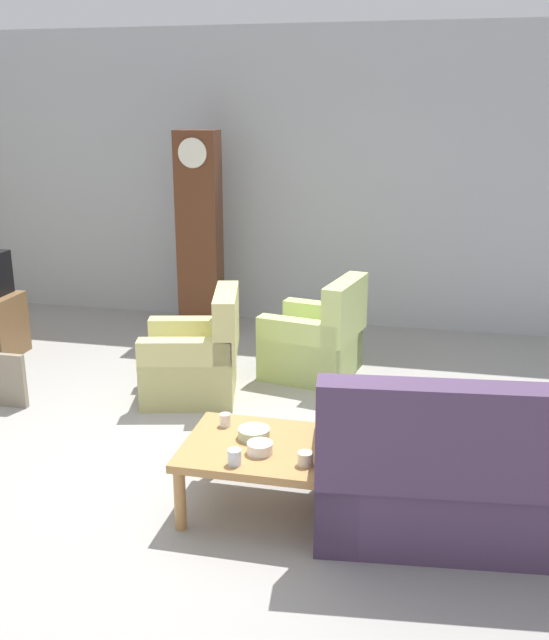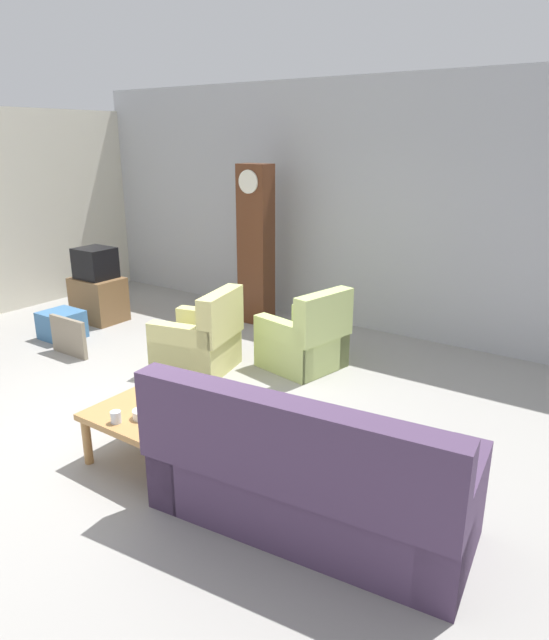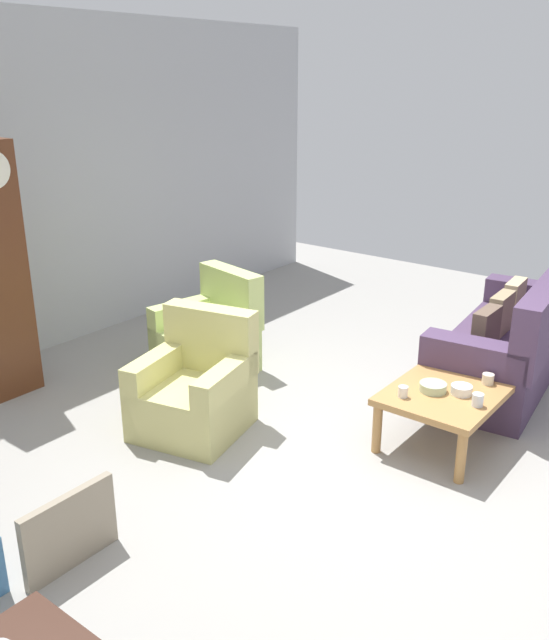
% 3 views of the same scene
% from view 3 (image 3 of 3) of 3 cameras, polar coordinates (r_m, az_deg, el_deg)
% --- Properties ---
extents(ground_plane, '(10.40, 10.40, 0.00)m').
position_cam_3_polar(ground_plane, '(5.06, 5.92, -11.48)').
color(ground_plane, '#999691').
extents(garage_door_wall, '(8.40, 0.16, 3.20)m').
position_cam_3_polar(garage_door_wall, '(6.99, -19.79, 10.33)').
color(garage_door_wall, '#ADAFB5').
rests_on(garage_door_wall, ground_plane).
extents(couch_floral, '(2.18, 1.10, 1.04)m').
position_cam_3_polar(couch_floral, '(6.44, 19.18, -1.89)').
color(couch_floral, '#4C3856').
rests_on(couch_floral, ground_plane).
extents(armchair_olive_near, '(0.94, 0.92, 0.92)m').
position_cam_3_polar(armchair_olive_near, '(5.33, -6.67, -6.06)').
color(armchair_olive_near, '#CCC67A').
rests_on(armchair_olive_near, ground_plane).
extents(armchair_olive_far, '(0.93, 0.90, 0.92)m').
position_cam_3_polar(armchair_olive_far, '(6.39, -5.50, -1.47)').
color(armchair_olive_far, '#C1D67D').
rests_on(armchair_olive_far, ground_plane).
extents(coffee_table_wood, '(0.96, 0.76, 0.44)m').
position_cam_3_polar(coffee_table_wood, '(5.22, 14.13, -6.33)').
color(coffee_table_wood, '#B27F47').
rests_on(coffee_table_wood, ground_plane).
extents(framed_picture_leaning, '(0.60, 0.05, 0.46)m').
position_cam_3_polar(framed_picture_leaning, '(4.14, -16.75, -16.54)').
color(framed_picture_leaning, gray).
rests_on(framed_picture_leaning, ground_plane).
extents(cup_white_porcelain, '(0.07, 0.07, 0.08)m').
position_cam_3_polar(cup_white_porcelain, '(5.00, 10.72, -5.92)').
color(cup_white_porcelain, white).
rests_on(cup_white_porcelain, coffee_table_wood).
extents(cup_blue_rimmed, '(0.08, 0.08, 0.09)m').
position_cam_3_polar(cup_blue_rimmed, '(5.00, 16.66, -6.43)').
color(cup_blue_rimmed, silver).
rests_on(cup_blue_rimmed, coffee_table_wood).
extents(cup_cream_tall, '(0.09, 0.09, 0.08)m').
position_cam_3_polar(cup_cream_tall, '(5.36, 17.45, -4.73)').
color(cup_cream_tall, beige).
rests_on(cup_cream_tall, coffee_table_wood).
extents(bowl_white_stacked, '(0.15, 0.15, 0.07)m').
position_cam_3_polar(bowl_white_stacked, '(5.15, 15.39, -5.66)').
color(bowl_white_stacked, white).
rests_on(bowl_white_stacked, coffee_table_wood).
extents(bowl_shallow_green, '(0.20, 0.20, 0.06)m').
position_cam_3_polar(bowl_shallow_green, '(5.14, 13.13, -5.49)').
color(bowl_shallow_green, '#B2C69E').
rests_on(bowl_shallow_green, coffee_table_wood).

